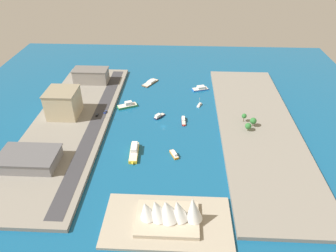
{
  "coord_description": "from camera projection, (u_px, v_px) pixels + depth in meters",
  "views": [
    {
      "loc": [
        -15.62,
        237.99,
        160.86
      ],
      "look_at": [
        -4.49,
        3.66,
        3.18
      ],
      "focal_mm": 33.15,
      "sensor_mm": 36.0,
      "label": 1
    }
  ],
  "objects": [
    {
      "name": "quay_west",
      "position": [
        258.0,
        128.0,
        283.34
      ],
      "size": [
        70.0,
        240.0,
        3.22
      ],
      "primitive_type": "cube",
      "color": "gray",
      "rests_on": "ground_plane"
    },
    {
      "name": "water_taxi_orange",
      "position": [
        174.0,
        154.0,
        251.77
      ],
      "size": [
        8.11,
        12.79,
        3.91
      ],
      "color": "orange",
      "rests_on": "ground_plane"
    },
    {
      "name": "traffic_light_waterfront",
      "position": [
        105.0,
        114.0,
        291.48
      ],
      "size": [
        0.36,
        0.36,
        6.5
      ],
      "color": "black",
      "rests_on": "quay_east"
    },
    {
      "name": "park_tree_cluster",
      "position": [
        250.0,
        122.0,
        278.63
      ],
      "size": [
        12.29,
        19.62,
        8.58
      ],
      "color": "brown",
      "rests_on": "quay_west"
    },
    {
      "name": "carpark_squat_concrete",
      "position": [
        91.0,
        76.0,
        354.23
      ],
      "size": [
        39.1,
        20.02,
        15.88
      ],
      "color": "gray",
      "rests_on": "quay_east"
    },
    {
      "name": "sailboat_small_white",
      "position": [
        199.0,
        105.0,
        318.93
      ],
      "size": [
        5.88,
        9.45,
        9.92
      ],
      "color": "white",
      "rests_on": "ground_plane"
    },
    {
      "name": "peninsula_point",
      "position": [
        167.0,
        222.0,
        196.27
      ],
      "size": [
        80.98,
        42.88,
        2.0
      ],
      "primitive_type": "cube",
      "color": "#A89E89",
      "rests_on": "ground_plane"
    },
    {
      "name": "hatchback_blue",
      "position": [
        105.0,
        112.0,
        301.28
      ],
      "size": [
        2.07,
        4.85,
        1.63
      ],
      "color": "black",
      "rests_on": "road_strip"
    },
    {
      "name": "tugboat_red",
      "position": [
        184.0,
        121.0,
        293.64
      ],
      "size": [
        3.94,
        15.93,
        3.33
      ],
      "color": "red",
      "rests_on": "ground_plane"
    },
    {
      "name": "ferry_yellow_fast",
      "position": [
        134.0,
        152.0,
        253.04
      ],
      "size": [
        7.69,
        26.89,
        6.32
      ],
      "color": "yellow",
      "rests_on": "ground_plane"
    },
    {
      "name": "catamaran_blue",
      "position": [
        200.0,
        88.0,
        348.52
      ],
      "size": [
        19.18,
        12.78,
        4.28
      ],
      "color": "blue",
      "rests_on": "ground_plane"
    },
    {
      "name": "quay_east",
      "position": [
        71.0,
        123.0,
        290.15
      ],
      "size": [
        70.0,
        240.0,
        3.22
      ],
      "primitive_type": "cube",
      "color": "gray",
      "rests_on": "ground_plane"
    },
    {
      "name": "opera_landmark",
      "position": [
        169.0,
        212.0,
        191.11
      ],
      "size": [
        41.76,
        28.07,
        21.46
      ],
      "color": "#BCAD93",
      "rests_on": "peninsula_point"
    },
    {
      "name": "road_strip",
      "position": [
        96.0,
        122.0,
        288.27
      ],
      "size": [
        12.33,
        228.0,
        0.15
      ],
      "primitive_type": "cube",
      "color": "#38383D",
      "rests_on": "quay_east"
    },
    {
      "name": "suv_black",
      "position": [
        97.0,
        115.0,
        296.9
      ],
      "size": [
        1.88,
        4.8,
        1.51
      ],
      "color": "black",
      "rests_on": "road_strip"
    },
    {
      "name": "ground_plane",
      "position": [
        163.0,
        127.0,
        287.64
      ],
      "size": [
        440.0,
        440.0,
        0.0
      ],
      "primitive_type": "plane",
      "color": "#145684"
    },
    {
      "name": "office_block_beige",
      "position": [
        63.0,
        103.0,
        291.87
      ],
      "size": [
        28.41,
        28.86,
        25.77
      ],
      "color": "#C6B793",
      "rests_on": "quay_east"
    },
    {
      "name": "ferry_green_doubledeck",
      "position": [
        127.0,
        105.0,
        316.66
      ],
      "size": [
        21.36,
        15.15,
        5.74
      ],
      "color": "#2D8C4C",
      "rests_on": "ground_plane"
    },
    {
      "name": "barge_flat_brown",
      "position": [
        150.0,
        82.0,
        362.15
      ],
      "size": [
        18.24,
        23.63,
        2.93
      ],
      "color": "brown",
      "rests_on": "ground_plane"
    },
    {
      "name": "patrol_launch_navy",
      "position": [
        159.0,
        116.0,
        300.09
      ],
      "size": [
        10.81,
        12.05,
        3.93
      ],
      "color": "#1E284C",
      "rests_on": "ground_plane"
    },
    {
      "name": "warehouse_low_gray",
      "position": [
        29.0,
        159.0,
        236.22
      ],
      "size": [
        44.39,
        28.95,
        9.92
      ],
      "color": "gray",
      "rests_on": "quay_east"
    }
  ]
}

